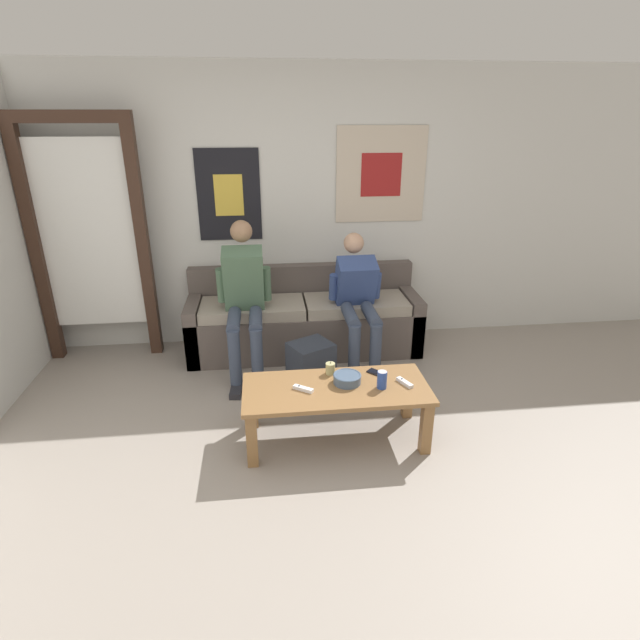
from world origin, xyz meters
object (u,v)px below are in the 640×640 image
Objects in this scene: pillar_candle at (330,368)px; drink_can_blue at (382,380)px; person_seated_teen at (358,297)px; game_controller_near_left at (303,389)px; couch at (304,321)px; coffee_table at (336,396)px; ceramic_bowl at (347,378)px; game_controller_near_right at (405,382)px; backpack at (312,368)px; person_seated_adult at (244,294)px; cell_phone at (377,373)px.

drink_can_blue is (0.32, -0.24, 0.02)m from pillar_candle.
game_controller_near_left is at bearing -116.66° from person_seated_teen.
person_seated_teen is 9.24× the size of drink_can_blue.
couch reaches higher than coffee_table.
coffee_table is at bearing 171.45° from drink_can_blue.
coffee_table is 6.49× the size of ceramic_bowl.
ceramic_bowl is at bearing -83.16° from couch.
game_controller_near_left is at bearing 176.97° from drink_can_blue.
ceramic_bowl is at bearing 29.36° from coffee_table.
couch is at bearing 84.79° from game_controller_near_left.
game_controller_near_right is at bearing -8.88° from ceramic_bowl.
backpack is at bearing 79.75° from game_controller_near_left.
coffee_table is at bearing 4.46° from game_controller_near_left.
person_seated_teen reaches higher than game_controller_near_left.
person_seated_adult is 9.39× the size of game_controller_near_left.
person_seated_adult is 3.11× the size of backpack.
pillar_candle is 0.68× the size of game_controller_near_left.
game_controller_near_left is at bearing -135.22° from pillar_candle.
drink_can_blue is 0.21m from cell_phone.
ceramic_bowl is 0.17m from pillar_candle.
couch is 17.41× the size of drink_can_blue.
couch is at bearing 110.61° from game_controller_near_right.
backpack is (-0.01, -0.78, -0.09)m from couch.
person_seated_teen is at bearing -36.89° from couch.
cell_phone is at bearing 26.31° from coffee_table.
game_controller_near_right is (0.57, -0.70, 0.23)m from backpack.
pillar_candle is (-0.37, -0.95, -0.18)m from person_seated_teen.
couch reaches higher than game_controller_near_right.
person_seated_teen is at bearing -0.46° from person_seated_adult.
person_seated_teen reaches higher than coffee_table.
backpack is at bearing -90.59° from couch.
drink_can_blue reaches higher than pillar_candle.
drink_can_blue is (-0.05, -1.18, -0.16)m from person_seated_teen.
person_seated_adult is at bearing 118.70° from coffee_table.
cell_phone is (0.01, 0.20, -0.06)m from drink_can_blue.
cell_phone is (-0.04, -0.98, -0.21)m from person_seated_teen.
backpack is 4.46× the size of pillar_candle.
backpack is at bearing 105.58° from ceramic_bowl.
cell_phone is at bearing -52.37° from backpack.
game_controller_near_right is at bearing -1.76° from coffee_table.
person_seated_adult is at bearing 109.10° from game_controller_near_left.
person_seated_adult is (-0.63, 1.15, 0.36)m from coffee_table.
game_controller_near_left is at bearing -168.27° from ceramic_bowl.
ceramic_bowl is at bearing -57.17° from person_seated_adult.
pillar_candle is (0.61, -0.95, -0.25)m from person_seated_adult.
drink_can_blue is at bearing -169.57° from game_controller_near_right.
couch reaches higher than drink_can_blue.
pillar_candle is at bearing 123.48° from ceramic_bowl.
person_seated_adult reaches higher than cell_phone.
drink_can_blue is 0.53m from game_controller_near_left.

